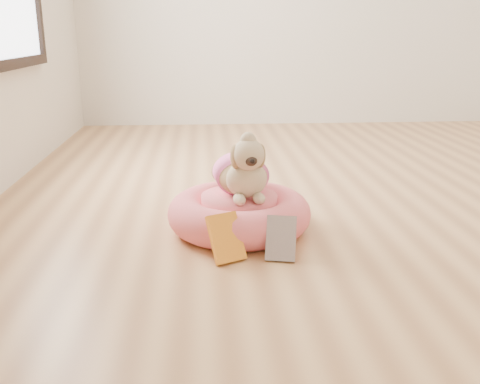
{
  "coord_description": "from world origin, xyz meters",
  "views": [
    {
      "loc": [
        -0.9,
        -2.78,
        0.85
      ],
      "look_at": [
        -0.75,
        -0.6,
        0.19
      ],
      "focal_mm": 40.0,
      "sensor_mm": 36.0,
      "label": 1
    }
  ],
  "objects": [
    {
      "name": "floor",
      "position": [
        0.0,
        0.0,
        0.0
      ],
      "size": [
        4.5,
        4.5,
        0.0
      ],
      "primitive_type": "plane",
      "color": "#AB7547",
      "rests_on": "ground"
    },
    {
      "name": "book_white",
      "position": [
        -0.61,
        -0.87,
        0.08
      ],
      "size": [
        0.13,
        0.12,
        0.16
      ],
      "primitive_type": "cube",
      "rotation": [
        -0.52,
        0.0,
        -0.21
      ],
      "color": "white",
      "rests_on": "floor"
    },
    {
      "name": "dog",
      "position": [
        -0.73,
        -0.55,
        0.31
      ],
      "size": [
        0.33,
        0.44,
        0.3
      ],
      "primitive_type": null,
      "rotation": [
        0.0,
        0.0,
        0.12
      ],
      "color": "brown",
      "rests_on": "pet_bed"
    },
    {
      "name": "pet_bed",
      "position": [
        -0.75,
        -0.55,
        0.08
      ],
      "size": [
        0.63,
        0.63,
        0.16
      ],
      "color": "#FF6373",
      "rests_on": "floor"
    },
    {
      "name": "book_yellow",
      "position": [
        -0.82,
        -0.87,
        0.09
      ],
      "size": [
        0.16,
        0.16,
        0.18
      ],
      "primitive_type": "cube",
      "rotation": [
        -0.5,
        0.0,
        0.45
      ],
      "color": "yellow",
      "rests_on": "floor"
    }
  ]
}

